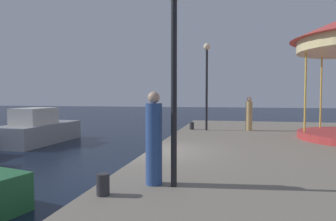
{
  "coord_description": "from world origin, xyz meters",
  "views": [
    {
      "loc": [
        2.67,
        -9.58,
        2.62
      ],
      "look_at": [
        -0.09,
        3.62,
        1.96
      ],
      "focal_mm": 31.88,
      "sensor_mm": 36.0,
      "label": 1
    }
  ],
  "objects_px": {
    "motorboat_grey": "(39,130)",
    "bollard_center": "(103,184)",
    "bollard_north": "(192,126)",
    "person_by_the_water": "(154,141)",
    "lamp_post_far_end": "(207,71)",
    "lamp_post_mid_promenade": "(174,47)",
    "person_mid_promenade": "(249,115)"
  },
  "relations": [
    {
      "from": "motorboat_grey",
      "to": "bollard_center",
      "type": "bearing_deg",
      "value": -49.73
    },
    {
      "from": "bollard_center",
      "to": "bollard_north",
      "type": "xyz_separation_m",
      "value": [
        0.23,
        11.03,
        0.0
      ]
    },
    {
      "from": "bollard_north",
      "to": "person_by_the_water",
      "type": "distance_m",
      "value": 10.22
    },
    {
      "from": "lamp_post_far_end",
      "to": "bollard_north",
      "type": "bearing_deg",
      "value": 165.74
    },
    {
      "from": "motorboat_grey",
      "to": "lamp_post_far_end",
      "type": "distance_m",
      "value": 9.8
    },
    {
      "from": "lamp_post_mid_promenade",
      "to": "bollard_north",
      "type": "distance_m",
      "value": 10.6
    },
    {
      "from": "person_by_the_water",
      "to": "motorboat_grey",
      "type": "bearing_deg",
      "value": 135.4
    },
    {
      "from": "lamp_post_mid_promenade",
      "to": "motorboat_grey",
      "type": "bearing_deg",
      "value": 136.55
    },
    {
      "from": "lamp_post_far_end",
      "to": "bollard_center",
      "type": "xyz_separation_m",
      "value": [
        -1.04,
        -10.82,
        -2.91
      ]
    },
    {
      "from": "person_by_the_water",
      "to": "bollard_north",
      "type": "bearing_deg",
      "value": 92.89
    },
    {
      "from": "motorboat_grey",
      "to": "bollard_center",
      "type": "distance_m",
      "value": 12.62
    },
    {
      "from": "bollard_north",
      "to": "person_by_the_water",
      "type": "xyz_separation_m",
      "value": [
        0.51,
        -10.18,
        0.7
      ]
    },
    {
      "from": "lamp_post_far_end",
      "to": "motorboat_grey",
      "type": "bearing_deg",
      "value": -172.6
    },
    {
      "from": "lamp_post_mid_promenade",
      "to": "person_by_the_water",
      "type": "bearing_deg",
      "value": 172.24
    },
    {
      "from": "lamp_post_mid_promenade",
      "to": "bollard_north",
      "type": "relative_size",
      "value": 10.1
    },
    {
      "from": "lamp_post_mid_promenade",
      "to": "person_mid_promenade",
      "type": "bearing_deg",
      "value": 78.68
    },
    {
      "from": "motorboat_grey",
      "to": "lamp_post_far_end",
      "type": "relative_size",
      "value": 1.12
    },
    {
      "from": "lamp_post_mid_promenade",
      "to": "person_mid_promenade",
      "type": "xyz_separation_m",
      "value": [
        2.06,
        10.31,
        -1.95
      ]
    },
    {
      "from": "lamp_post_mid_promenade",
      "to": "lamp_post_far_end",
      "type": "relative_size",
      "value": 0.88
    },
    {
      "from": "motorboat_grey",
      "to": "bollard_center",
      "type": "xyz_separation_m",
      "value": [
        8.16,
        -9.63,
        0.26
      ]
    },
    {
      "from": "bollard_north",
      "to": "motorboat_grey",
      "type": "bearing_deg",
      "value": -170.53
    },
    {
      "from": "person_mid_promenade",
      "to": "lamp_post_far_end",
      "type": "bearing_deg",
      "value": -172.8
    },
    {
      "from": "lamp_post_far_end",
      "to": "person_by_the_water",
      "type": "relative_size",
      "value": 2.4
    },
    {
      "from": "lamp_post_far_end",
      "to": "bollard_center",
      "type": "height_order",
      "value": "lamp_post_far_end"
    },
    {
      "from": "motorboat_grey",
      "to": "bollard_center",
      "type": "relative_size",
      "value": 12.9
    },
    {
      "from": "lamp_post_far_end",
      "to": "person_mid_promenade",
      "type": "relative_size",
      "value": 2.58
    },
    {
      "from": "person_by_the_water",
      "to": "bollard_center",
      "type": "bearing_deg",
      "value": -131.26
    },
    {
      "from": "motorboat_grey",
      "to": "lamp_post_mid_promenade",
      "type": "height_order",
      "value": "lamp_post_mid_promenade"
    },
    {
      "from": "motorboat_grey",
      "to": "bollard_north",
      "type": "bearing_deg",
      "value": 9.47
    },
    {
      "from": "bollard_center",
      "to": "person_by_the_water",
      "type": "xyz_separation_m",
      "value": [
        0.75,
        0.85,
        0.7
      ]
    },
    {
      "from": "bollard_north",
      "to": "bollard_center",
      "type": "bearing_deg",
      "value": -91.2
    },
    {
      "from": "bollard_center",
      "to": "person_by_the_water",
      "type": "distance_m",
      "value": 1.33
    }
  ]
}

